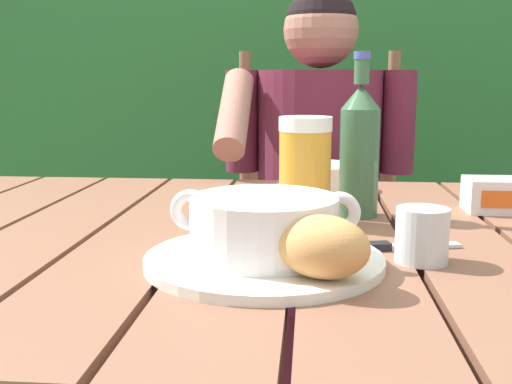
{
  "coord_description": "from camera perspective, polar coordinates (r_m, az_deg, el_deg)",
  "views": [
    {
      "loc": [
        0.09,
        -0.87,
        0.98
      ],
      "look_at": [
        0.02,
        -0.06,
        0.83
      ],
      "focal_mm": 43.42,
      "sensor_mm": 36.0,
      "label": 1
    }
  ],
  "objects": [
    {
      "name": "hedge_backdrop",
      "position": [
        2.71,
        7.43,
        12.69
      ],
      "size": [
        3.0,
        0.98,
        2.19
      ],
      "color": "#255D2B",
      "rests_on": "ground_plane"
    },
    {
      "name": "water_glass_small",
      "position": [
        0.77,
        15.04,
        -3.86
      ],
      "size": [
        0.06,
        0.06,
        0.07
      ],
      "color": "silver",
      "rests_on": "dining_table"
    },
    {
      "name": "person_eating",
      "position": [
        1.6,
        5.66,
        0.74
      ],
      "size": [
        0.48,
        0.47,
        1.21
      ],
      "color": "maroon",
      "rests_on": "ground_plane"
    },
    {
      "name": "dining_table",
      "position": [
        0.93,
        -0.81,
        -9.19
      ],
      "size": [
        1.31,
        0.93,
        0.76
      ],
      "color": "brown",
      "rests_on": "ground_plane"
    },
    {
      "name": "serving_plate",
      "position": [
        0.74,
        0.75,
        -6.28
      ],
      "size": [
        0.29,
        0.29,
        0.01
      ],
      "color": "white",
      "rests_on": "dining_table"
    },
    {
      "name": "bread_roll",
      "position": [
        0.65,
        6.16,
        -5.03
      ],
      "size": [
        0.12,
        0.11,
        0.07
      ],
      "color": "tan",
      "rests_on": "serving_plate"
    },
    {
      "name": "butter_tub",
      "position": [
        1.11,
        21.35,
        -0.27
      ],
      "size": [
        0.1,
        0.08,
        0.06
      ],
      "color": "white",
      "rests_on": "dining_table"
    },
    {
      "name": "beer_glass",
      "position": [
        0.95,
        4.53,
        2.04
      ],
      "size": [
        0.08,
        0.08,
        0.16
      ],
      "color": "gold",
      "rests_on": "dining_table"
    },
    {
      "name": "soup_bowl",
      "position": [
        0.73,
        0.76,
        -3.02
      ],
      "size": [
        0.23,
        0.18,
        0.08
      ],
      "color": "white",
      "rests_on": "serving_plate"
    },
    {
      "name": "table_knife",
      "position": [
        0.82,
        12.01,
        -4.94
      ],
      "size": [
        0.16,
        0.05,
        0.01
      ],
      "color": "silver",
      "rests_on": "dining_table"
    },
    {
      "name": "diner_bowl",
      "position": [
        1.25,
        6.02,
        1.41
      ],
      "size": [
        0.15,
        0.15,
        0.05
      ],
      "color": "white",
      "rests_on": "dining_table"
    },
    {
      "name": "chair_near_diner",
      "position": [
        1.84,
        5.58,
        -4.44
      ],
      "size": [
        0.48,
        0.41,
        1.06
      ],
      "color": "brown",
      "rests_on": "ground_plane"
    },
    {
      "name": "beer_bottle",
      "position": [
        1.0,
        9.51,
        3.98
      ],
      "size": [
        0.06,
        0.06,
        0.26
      ],
      "color": "#385F3E",
      "rests_on": "dining_table"
    }
  ]
}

